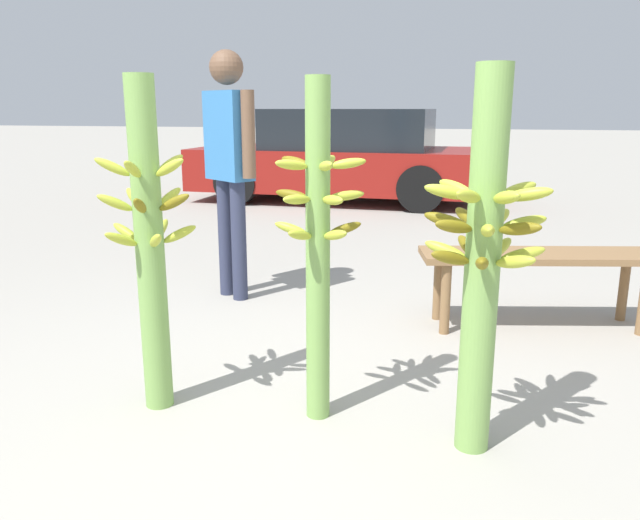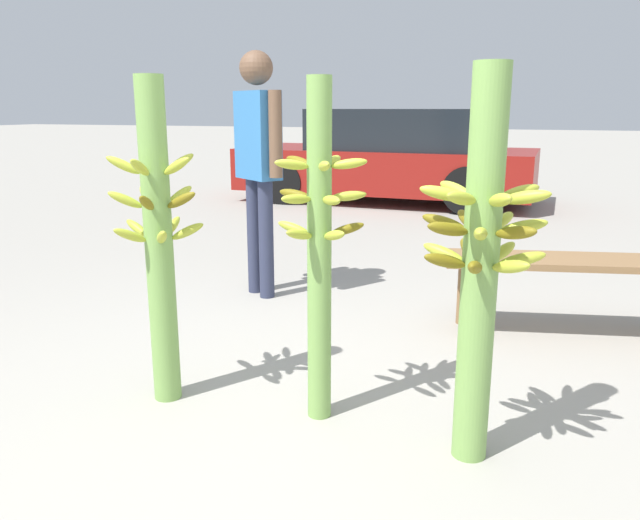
# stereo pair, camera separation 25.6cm
# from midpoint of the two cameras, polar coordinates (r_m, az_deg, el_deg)

# --- Properties ---
(ground_plane) EXTENTS (80.00, 80.00, 0.00)m
(ground_plane) POSITION_cam_midpoint_polar(r_m,az_deg,el_deg) (2.71, -5.98, -15.83)
(ground_plane) COLOR #9E998E
(banana_stalk_left) EXTENTS (0.42, 0.42, 1.47)m
(banana_stalk_left) POSITION_cam_midpoint_polar(r_m,az_deg,el_deg) (2.84, -17.85, 1.52)
(banana_stalk_left) COLOR #7AA851
(banana_stalk_left) RESTS_ON ground_plane
(banana_stalk_center) EXTENTS (0.40, 0.39, 1.46)m
(banana_stalk_center) POSITION_cam_midpoint_polar(r_m,az_deg,el_deg) (2.60, -3.01, 1.32)
(banana_stalk_center) COLOR #7AA851
(banana_stalk_center) RESTS_ON ground_plane
(banana_stalk_right) EXTENTS (0.47, 0.47, 1.49)m
(banana_stalk_right) POSITION_cam_midpoint_polar(r_m,az_deg,el_deg) (2.39, 11.73, 0.10)
(banana_stalk_right) COLOR #7AA851
(banana_stalk_right) RESTS_ON ground_plane
(vendor_person) EXTENTS (0.51, 0.39, 1.71)m
(vendor_person) POSITION_cam_midpoint_polar(r_m,az_deg,el_deg) (4.42, -9.98, 9.78)
(vendor_person) COLOR #2D334C
(vendor_person) RESTS_ON ground_plane
(market_bench) EXTENTS (1.49, 0.69, 0.48)m
(market_bench) POSITION_cam_midpoint_polar(r_m,az_deg,el_deg) (4.01, 17.76, -0.39)
(market_bench) COLOR olive
(market_bench) RESTS_ON ground_plane
(parked_car) EXTENTS (4.20, 1.87, 1.32)m
(parked_car) POSITION_cam_midpoint_polar(r_m,az_deg,el_deg) (9.23, 1.24, 9.40)
(parked_car) COLOR maroon
(parked_car) RESTS_ON ground_plane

